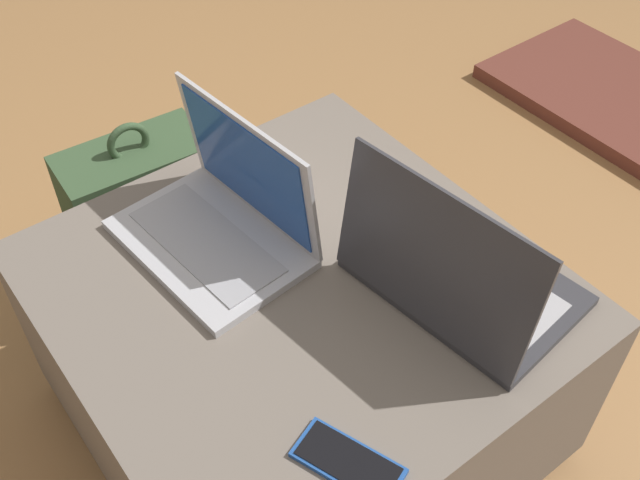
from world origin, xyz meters
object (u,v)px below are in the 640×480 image
(laptop_near, at_px, (222,217))
(backpack, at_px, (145,219))
(laptop_far, at_px, (455,274))
(cell_phone, at_px, (348,462))

(laptop_near, bearing_deg, backpack, 175.06)
(laptop_near, distance_m, laptop_far, 0.41)
(cell_phone, height_order, backpack, backpack)
(laptop_far, height_order, cell_phone, laptop_far)
(backpack, bearing_deg, laptop_far, 111.26)
(laptop_far, bearing_deg, cell_phone, 105.29)
(laptop_near, relative_size, cell_phone, 2.16)
(laptop_far, bearing_deg, laptop_near, 26.66)
(backpack, bearing_deg, cell_phone, 87.32)
(laptop_near, distance_m, cell_phone, 0.49)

